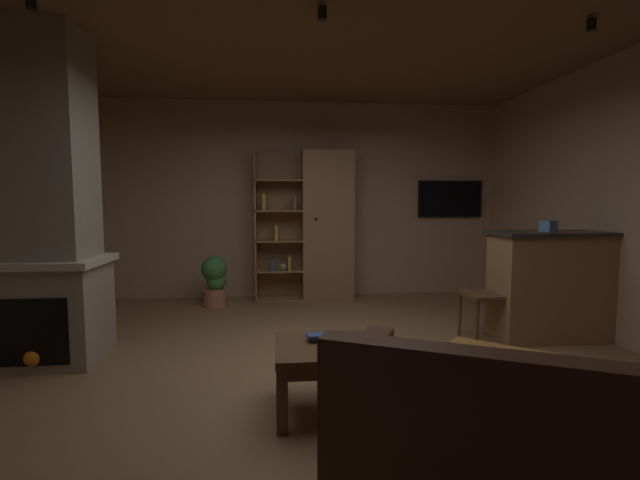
{
  "coord_description": "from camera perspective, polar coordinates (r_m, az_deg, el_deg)",
  "views": [
    {
      "loc": [
        -0.41,
        -3.59,
        1.4
      ],
      "look_at": [
        0.0,
        0.4,
        1.05
      ],
      "focal_mm": 24.97,
      "sensor_mm": 36.0,
      "label": 1
    }
  ],
  "objects": [
    {
      "name": "table_book_0",
      "position": [
        3.07,
        0.9,
        -12.77
      ],
      "size": [
        0.13,
        0.13,
        0.03
      ],
      "primitive_type": "cube",
      "rotation": [
        0.0,
        0.0,
        -0.19
      ],
      "color": "brown",
      "rests_on": "coffee_table"
    },
    {
      "name": "tissue_box",
      "position": [
        4.97,
        27.22,
        1.59
      ],
      "size": [
        0.15,
        0.15,
        0.11
      ],
      "primitive_type": "cube",
      "rotation": [
        0.0,
        0.0,
        0.33
      ],
      "color": "#598CBF",
      "rests_on": "kitchen_bar_counter"
    },
    {
      "name": "track_light_spot_0",
      "position": [
        3.99,
        -33.06,
        24.19
      ],
      "size": [
        0.07,
        0.07,
        0.09
      ],
      "primitive_type": "cylinder",
      "color": "black"
    },
    {
      "name": "potted_floor_plant",
      "position": [
        6.11,
        -13.33,
        -5.0
      ],
      "size": [
        0.34,
        0.34,
        0.68
      ],
      "color": "#B77051",
      "rests_on": "ground"
    },
    {
      "name": "stone_fireplace",
      "position": [
        4.48,
        -31.66,
        2.73
      ],
      "size": [
        0.91,
        0.79,
        2.83
      ],
      "color": "gray",
      "rests_on": "ground"
    },
    {
      "name": "kitchen_bar_counter",
      "position": [
        5.15,
        28.2,
        -5.09
      ],
      "size": [
        1.35,
        0.57,
        1.1
      ],
      "color": "#997047",
      "rests_on": "ground"
    },
    {
      "name": "wall_back",
      "position": [
        6.59,
        -2.29,
        5.11
      ],
      "size": [
        5.93,
        0.06,
        2.83
      ],
      "primitive_type": "cube",
      "color": "tan",
      "rests_on": "ground"
    },
    {
      "name": "floor",
      "position": [
        3.88,
        0.62,
        -16.33
      ],
      "size": [
        5.81,
        5.92,
        0.02
      ],
      "primitive_type": "cube",
      "color": "olive",
      "rests_on": "ground"
    },
    {
      "name": "wall_mounted_tv",
      "position": [
        7.03,
        16.3,
        5.07
      ],
      "size": [
        0.98,
        0.06,
        0.55
      ],
      "color": "black"
    },
    {
      "name": "table_book_1",
      "position": [
        3.09,
        -0.57,
        -12.19
      ],
      "size": [
        0.12,
        0.11,
        0.02
      ],
      "primitive_type": "cube",
      "rotation": [
        0.0,
        0.0,
        0.08
      ],
      "color": "#2D4C8C",
      "rests_on": "coffee_table"
    },
    {
      "name": "bookshelf_cabinet",
      "position": [
        6.35,
        0.13,
        1.77
      ],
      "size": [
        1.38,
        0.41,
        2.11
      ],
      "color": "#997047",
      "rests_on": "ground"
    },
    {
      "name": "leather_couch",
      "position": [
        2.31,
        23.09,
        -23.7
      ],
      "size": [
        1.73,
        1.43,
        0.84
      ],
      "color": "#4C2D1E",
      "rests_on": "ground"
    },
    {
      "name": "coffee_table",
      "position": [
        3.06,
        0.6,
        -14.83
      ],
      "size": [
        0.66,
        0.63,
        0.45
      ],
      "color": "brown",
      "rests_on": "ground"
    },
    {
      "name": "track_light_spot_1",
      "position": [
        3.63,
        0.3,
        27.05
      ],
      "size": [
        0.07,
        0.07,
        0.09
      ],
      "primitive_type": "cylinder",
      "color": "black"
    },
    {
      "name": "track_light_spot_2",
      "position": [
        4.36,
        31.45,
        22.49
      ],
      "size": [
        0.07,
        0.07,
        0.09
      ],
      "primitive_type": "cylinder",
      "color": "black"
    },
    {
      "name": "window_pane_back",
      "position": [
        6.55,
        -4.11,
        4.84
      ],
      "size": [
        0.72,
        0.01,
        0.89
      ],
      "primitive_type": "cube",
      "color": "white"
    },
    {
      "name": "dining_chair",
      "position": [
        4.83,
        21.29,
        -5.75
      ],
      "size": [
        0.44,
        0.44,
        0.92
      ],
      "color": "brown",
      "rests_on": "ground"
    },
    {
      "name": "ceiling",
      "position": [
        3.89,
        0.67,
        26.75
      ],
      "size": [
        5.81,
        5.92,
        0.02
      ],
      "primitive_type": "cube",
      "color": "brown"
    }
  ]
}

